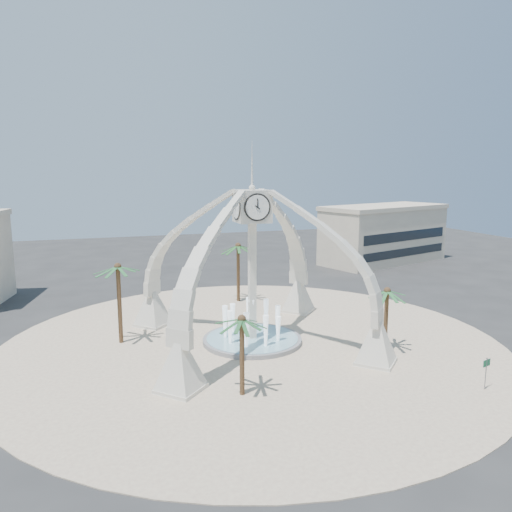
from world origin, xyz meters
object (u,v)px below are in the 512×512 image
object	(u,v)px
street_sign	(486,367)
palm_west	(118,268)
palm_south	(242,320)
palm_east	(387,292)
palm_north	(238,246)
clock_tower	(252,264)
fountain	(252,339)

from	to	relation	value
street_sign	palm_west	bearing A→B (deg)	126.66
palm_south	palm_west	bearing A→B (deg)	118.25
palm_east	palm_west	bearing A→B (deg)	156.68
palm_west	palm_north	distance (m)	15.82
clock_tower	fountain	distance (m)	6.20
palm_west	clock_tower	bearing A→B (deg)	-17.88
palm_east	palm_south	bearing A→B (deg)	-163.04
palm_north	clock_tower	bearing A→B (deg)	-101.50
clock_tower	palm_north	xyz separation A→B (m)	(2.59, 12.72, -0.58)
street_sign	palm_north	bearing A→B (deg)	92.69
palm_west	palm_east	bearing A→B (deg)	-23.32
palm_east	street_sign	xyz separation A→B (m)	(2.14, -8.07, -3.17)
palm_east	street_sign	world-z (taller)	palm_east
palm_west	palm_north	size ratio (longest dim) A/B	1.04
palm_west	street_sign	bearing A→B (deg)	-37.45
street_sign	fountain	bearing A→B (deg)	114.80
fountain	street_sign	size ratio (longest dim) A/B	3.68
palm_east	palm_north	xyz separation A→B (m)	(-6.54, 17.75, 1.19)
fountain	palm_west	xyz separation A→B (m)	(-10.09, 3.25, 5.90)
palm_west	street_sign	xyz separation A→B (m)	(21.35, -16.35, -4.64)
clock_tower	palm_east	xyz separation A→B (m)	(9.13, -5.03, -1.77)
fountain	palm_north	world-z (taller)	palm_north
palm_north	palm_south	xyz separation A→B (m)	(-6.15, -21.62, -1.07)
palm_south	street_sign	distance (m)	15.75
clock_tower	palm_east	size ratio (longest dim) A/B	3.31
clock_tower	palm_east	world-z (taller)	clock_tower
palm_south	street_sign	world-z (taller)	palm_south
fountain	clock_tower	bearing A→B (deg)	-90.00
fountain	palm_east	world-z (taller)	palm_east
palm_east	palm_west	xyz separation A→B (m)	(-19.21, 8.28, 1.47)
clock_tower	palm_south	xyz separation A→B (m)	(-3.56, -8.90, -1.65)
palm_north	palm_east	bearing A→B (deg)	-69.77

